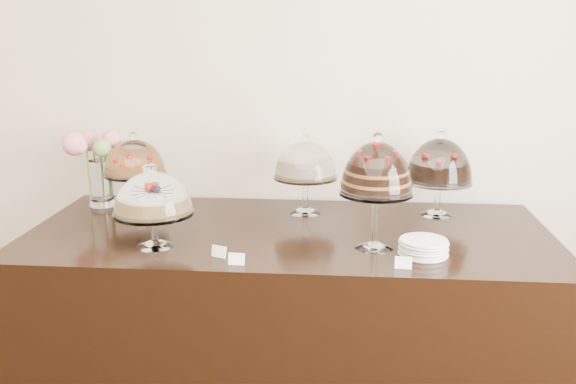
# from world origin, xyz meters

# --- Properties ---
(wall_back) EXTENTS (5.00, 0.04, 3.00)m
(wall_back) POSITION_xyz_m (0.00, 3.00, 1.50)
(wall_back) COLOR beige
(wall_back) RESTS_ON ground
(display_counter) EXTENTS (2.20, 1.00, 0.90)m
(display_counter) POSITION_xyz_m (0.33, 2.45, 0.45)
(display_counter) COLOR black
(display_counter) RESTS_ON ground
(cake_stand_sugar_sponge) EXTENTS (0.31, 0.31, 0.33)m
(cake_stand_sugar_sponge) POSITION_xyz_m (-0.17, 2.20, 1.10)
(cake_stand_sugar_sponge) COLOR white
(cake_stand_sugar_sponge) RESTS_ON display_counter
(cake_stand_choco_layer) EXTENTS (0.28, 0.28, 0.46)m
(cake_stand_choco_layer) POSITION_xyz_m (0.68, 2.25, 1.20)
(cake_stand_choco_layer) COLOR white
(cake_stand_choco_layer) RESTS_ON display_counter
(cake_stand_cheesecake) EXTENTS (0.29, 0.29, 0.37)m
(cake_stand_cheesecake) POSITION_xyz_m (0.39, 2.72, 1.13)
(cake_stand_cheesecake) COLOR white
(cake_stand_cheesecake) RESTS_ON display_counter
(cake_stand_dark_choco) EXTENTS (0.30, 0.30, 0.39)m
(cake_stand_dark_choco) POSITION_xyz_m (0.99, 2.74, 1.14)
(cake_stand_dark_choco) COLOR white
(cake_stand_dark_choco) RESTS_ON display_counter
(cake_stand_fruit_tart) EXTENTS (0.29, 0.29, 0.37)m
(cake_stand_fruit_tart) POSITION_xyz_m (-0.42, 2.74, 1.13)
(cake_stand_fruit_tart) COLOR white
(cake_stand_fruit_tart) RESTS_ON display_counter
(flower_vase) EXTENTS (0.26, 0.32, 0.37)m
(flower_vase) POSITION_xyz_m (-0.63, 2.76, 1.14)
(flower_vase) COLOR white
(flower_vase) RESTS_ON display_counter
(plate_stack) EXTENTS (0.18, 0.18, 0.06)m
(plate_stack) POSITION_xyz_m (0.87, 2.18, 0.93)
(plate_stack) COLOR white
(plate_stack) RESTS_ON display_counter
(price_card_left) EXTENTS (0.06, 0.02, 0.04)m
(price_card_left) POSITION_xyz_m (0.18, 2.02, 0.92)
(price_card_left) COLOR white
(price_card_left) RESTS_ON display_counter
(price_card_right) EXTENTS (0.06, 0.02, 0.04)m
(price_card_right) POSITION_xyz_m (0.78, 2.04, 0.92)
(price_card_right) COLOR white
(price_card_right) RESTS_ON display_counter
(price_card_extra) EXTENTS (0.06, 0.04, 0.04)m
(price_card_extra) POSITION_xyz_m (0.10, 2.10, 0.92)
(price_card_extra) COLOR white
(price_card_extra) RESTS_ON display_counter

